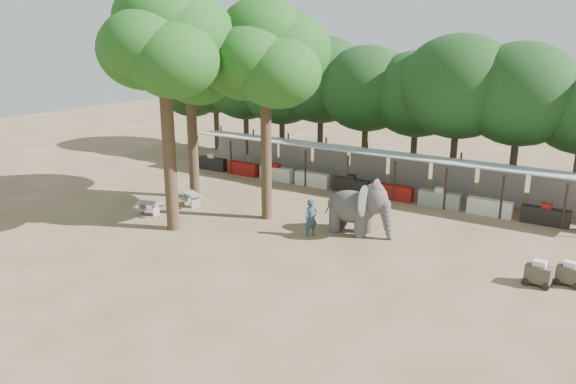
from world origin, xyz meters
The scene contains 12 objects.
ground centered at (0.00, 0.00, 0.00)m, with size 100.00×100.00×0.00m, color brown.
vendor_stalls centered at (0.00, 13.84, 1.18)m, with size 28.00×2.99×2.80m.
yard_tree_left centered at (-9.13, 7.19, 8.20)m, with size 7.10×6.90×11.02m.
yard_tree_center centered at (-6.13, 2.19, 9.21)m, with size 7.10×6.90×12.04m.
yard_tree_back centered at (-3.13, 6.19, 8.54)m, with size 7.10×6.90×11.36m.
backdrop_trees centered at (0.00, 19.00, 5.51)m, with size 46.46×5.95×8.33m.
elephant centered at (2.20, 6.48, 1.36)m, with size 3.52×2.72×2.72m.
handler centered at (0.42, 4.88, 0.92)m, with size 0.66×0.44×1.85m, color #26384C.
picnic_table_near centered at (-8.81, 3.03, 0.44)m, with size 1.51×1.40×0.67m.
picnic_table_far centered at (-7.94, 5.56, 0.47)m, with size 1.82×1.74×0.72m.
cart_front centered at (10.79, 4.92, 0.51)m, with size 1.11×0.78×1.04m.
cart_back centered at (11.81, 5.58, 0.49)m, with size 1.07×0.75×0.99m.
Camera 1 is at (13.45, -17.55, 9.65)m, focal length 35.00 mm.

